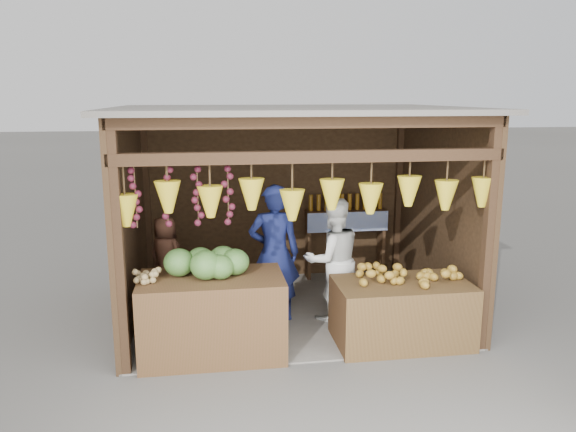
{
  "coord_description": "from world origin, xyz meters",
  "views": [
    {
      "loc": [
        -1.07,
        -6.92,
        2.8
      ],
      "look_at": [
        -0.05,
        -0.1,
        1.31
      ],
      "focal_mm": 35.0,
      "sensor_mm": 36.0,
      "label": 1
    }
  ],
  "objects_px": {
    "man_standing": "(274,253)",
    "vendor_seated": "(166,256)",
    "woman_standing": "(333,260)",
    "counter_right": "(401,313)",
    "counter_left": "(212,316)"
  },
  "relations": [
    {
      "from": "counter_left",
      "to": "counter_right",
      "type": "distance_m",
      "value": 2.15
    },
    {
      "from": "counter_left",
      "to": "vendor_seated",
      "type": "xyz_separation_m",
      "value": [
        -0.55,
        1.15,
        0.37
      ]
    },
    {
      "from": "woman_standing",
      "to": "counter_right",
      "type": "bearing_deg",
      "value": 117.86
    },
    {
      "from": "vendor_seated",
      "to": "woman_standing",
      "type": "bearing_deg",
      "value": -150.61
    },
    {
      "from": "counter_right",
      "to": "woman_standing",
      "type": "xyz_separation_m",
      "value": [
        -0.63,
        0.8,
        0.42
      ]
    },
    {
      "from": "counter_left",
      "to": "vendor_seated",
      "type": "bearing_deg",
      "value": 115.67
    },
    {
      "from": "vendor_seated",
      "to": "man_standing",
      "type": "bearing_deg",
      "value": -152.49
    },
    {
      "from": "man_standing",
      "to": "woman_standing",
      "type": "relative_size",
      "value": 1.12
    },
    {
      "from": "counter_left",
      "to": "man_standing",
      "type": "relative_size",
      "value": 0.88
    },
    {
      "from": "counter_right",
      "to": "vendor_seated",
      "type": "distance_m",
      "value": 2.97
    },
    {
      "from": "counter_right",
      "to": "man_standing",
      "type": "distance_m",
      "value": 1.7
    },
    {
      "from": "man_standing",
      "to": "vendor_seated",
      "type": "relative_size",
      "value": 1.7
    },
    {
      "from": "counter_left",
      "to": "vendor_seated",
      "type": "distance_m",
      "value": 1.32
    },
    {
      "from": "counter_left",
      "to": "counter_right",
      "type": "bearing_deg",
      "value": 0.02
    },
    {
      "from": "counter_right",
      "to": "woman_standing",
      "type": "bearing_deg",
      "value": 127.92
    }
  ]
}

